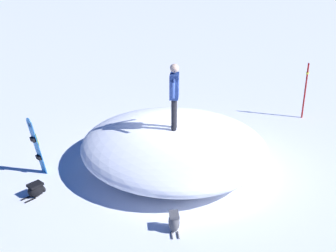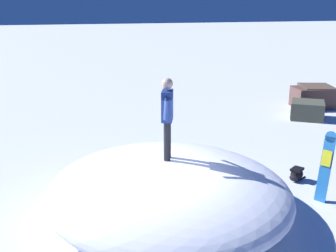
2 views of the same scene
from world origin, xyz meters
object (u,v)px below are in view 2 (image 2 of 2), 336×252
snowboarder_standing (167,113)px  snowboard_primary_upright (326,166)px  backpack_far (168,155)px  backpack_near (297,174)px

snowboarder_standing → snowboard_primary_upright: snowboarder_standing is taller
backpack_far → snowboarder_standing: bearing=157.2°
snowboard_primary_upright → backpack_far: size_ratio=3.19×
snowboarder_standing → backpack_far: snowboarder_standing is taller
snowboarder_standing → snowboard_primary_upright: (-1.00, -3.49, -1.34)m
snowboard_primary_upright → backpack_far: snowboard_primary_upright is taller
backpack_near → backpack_far: size_ratio=1.22×
snowboarder_standing → snowboard_primary_upright: bearing=-106.0°
backpack_near → snowboard_primary_upright: bearing=171.7°
snowboarder_standing → backpack_far: bearing=-22.8°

